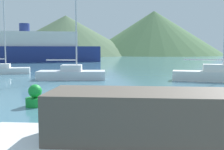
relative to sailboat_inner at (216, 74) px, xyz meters
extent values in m
cube|color=brown|center=(-7.36, -16.42, 0.76)|extent=(3.85, 1.78, 0.93)
cube|color=white|center=(0.00, 0.00, -0.16)|extent=(6.76, 3.08, 0.78)
cube|color=white|center=(0.00, 0.00, 0.50)|extent=(2.18, 1.48, 0.55)
cylinder|color=#BCBCC1|center=(-0.96, 0.26, 1.13)|extent=(2.90, 0.85, 0.10)
cube|color=white|center=(-19.27, 6.26, -0.26)|extent=(5.70, 2.92, 0.59)
cube|color=white|center=(-19.27, 6.26, 0.25)|extent=(1.87, 1.52, 0.42)
cylinder|color=#BCBCC1|center=(-18.87, 6.36, 4.67)|extent=(0.12, 0.12, 9.27)
cube|color=silver|center=(-11.48, 1.38, -0.20)|extent=(5.61, 2.20, 0.71)
cube|color=silver|center=(-11.48, 1.38, 0.40)|extent=(1.71, 1.46, 0.50)
cylinder|color=#BCBCC1|center=(-11.06, 1.40, 3.43)|extent=(0.12, 0.12, 6.56)
cylinder|color=#BCBCC1|center=(-12.31, 1.36, 1.05)|extent=(2.49, 0.18, 0.10)
cube|color=navy|center=(-24.83, 31.48, 0.88)|extent=(28.74, 12.79, 2.87)
cube|color=silver|center=(-24.83, 31.48, 3.66)|extent=(20.34, 10.07, 2.69)
cylinder|color=navy|center=(-24.83, 31.48, 5.81)|extent=(1.90, 1.90, 1.60)
cylinder|color=green|center=(-11.50, -9.39, -0.36)|extent=(0.86, 0.86, 0.39)
sphere|color=green|center=(-11.50, -9.39, 0.13)|extent=(0.60, 0.60, 0.60)
cone|color=#4C6647|center=(-25.11, 78.88, 6.45)|extent=(50.86, 50.86, 14.00)
cone|color=#476B42|center=(7.05, 84.85, 7.61)|extent=(51.14, 51.14, 16.33)
camera|label=1|loc=(-7.97, -21.76, 2.06)|focal=45.00mm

